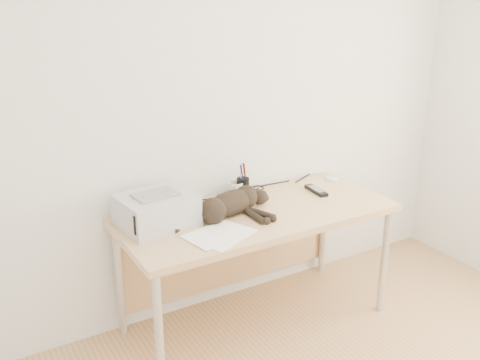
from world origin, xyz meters
TOP-DOWN VIEW (x-y plane):
  - wall_back at (0.00, 1.75)m, footprint 3.50×0.00m
  - desk at (0.00, 1.48)m, footprint 1.60×0.70m
  - printer at (-0.57, 1.51)m, footprint 0.42×0.37m
  - papers at (-0.34, 1.21)m, footprint 0.40×0.33m
  - cat at (-0.18, 1.41)m, footprint 0.67×0.32m
  - mug at (0.02, 1.67)m, footprint 0.13×0.13m
  - pen_cup at (0.06, 1.66)m, footprint 0.08×0.08m
  - remote_grey at (-0.04, 1.64)m, footprint 0.10×0.18m
  - remote_black at (0.48, 1.46)m, footprint 0.08×0.20m
  - mouse at (0.72, 1.60)m, footprint 0.09×0.13m
  - cable_tangle at (0.00, 1.70)m, footprint 1.36×0.08m

SIDE VIEW (x-z plane):
  - desk at x=0.00m, z-range 0.24..0.98m
  - papers at x=-0.34m, z-range 0.74..0.75m
  - cable_tangle at x=0.00m, z-range 0.74..0.75m
  - remote_grey at x=-0.04m, z-range 0.74..0.76m
  - remote_black at x=0.48m, z-range 0.74..0.76m
  - mouse at x=0.72m, z-range 0.74..0.78m
  - mug at x=0.02m, z-range 0.74..0.83m
  - pen_cup at x=0.06m, z-range 0.70..0.90m
  - cat at x=-0.18m, z-range 0.73..0.88m
  - printer at x=-0.57m, z-range 0.74..0.92m
  - wall_back at x=0.00m, z-range -0.45..3.05m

